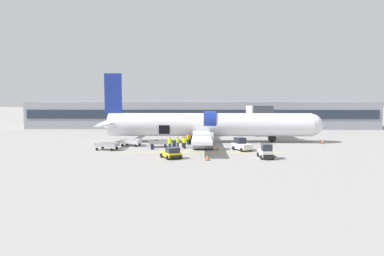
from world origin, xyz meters
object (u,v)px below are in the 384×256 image
Objects in this scene: baggage_tug_rear at (266,152)px; suitcase_on_tarmac_upright at (152,147)px; baggage_cart_queued at (131,143)px; ground_crew_supervisor at (170,143)px; baggage_tug_mid at (171,153)px; baggage_tug_lead at (241,145)px; ground_crew_driver at (178,142)px; suitcase_on_tarmac_spare at (174,144)px; baggage_cart_empty at (108,146)px; ground_crew_loader_b at (183,141)px; airplane at (207,125)px; ground_crew_loader_a at (188,139)px; baggage_cart_loading at (159,143)px; ground_crew_helper at (185,142)px.

baggage_tug_rear is 3.99× the size of suitcase_on_tarmac_upright.
baggage_cart_queued is 7.16m from ground_crew_supervisor.
baggage_tug_mid is 1.01× the size of baggage_tug_rear.
baggage_tug_lead is at bearing 35.83° from baggage_tug_mid.
suitcase_on_tarmac_spare is at bearing 109.99° from ground_crew_driver.
suitcase_on_tarmac_spare is (8.92, 3.98, -0.20)m from baggage_cart_empty.
ground_crew_loader_b is 2.10× the size of suitcase_on_tarmac_upright.
airplane is at bearing 113.87° from baggage_tug_rear.
suitcase_on_tarmac_upright is at bearing -133.18° from ground_crew_loader_a.
suitcase_on_tarmac_upright is (-2.46, 0.19, -0.62)m from ground_crew_supervisor.
ground_crew_driver is at bearing -14.90° from baggage_cart_queued.
suitcase_on_tarmac_spare is at bearing -133.36° from airplane.
suitcase_on_tarmac_spare is (2.21, 0.91, -0.23)m from baggage_cart_loading.
ground_crew_loader_a is 5.84m from ground_crew_supervisor.
baggage_cart_queued is at bearing -156.06° from airplane.
baggage_tug_rear is 15.39m from suitcase_on_tarmac_spare.
ground_crew_supervisor is at bearing -120.97° from airplane.
baggage_tug_rear reaches higher than suitcase_on_tarmac_spare.
baggage_cart_loading reaches higher than suitcase_on_tarmac_upright.
airplane is 7.31m from ground_crew_loader_b.
baggage_tug_mid is 1.89× the size of ground_crew_driver.
ground_crew_loader_a is at bearing 27.76° from baggage_cart_empty.
baggage_tug_mid is at bearing -105.96° from airplane.
airplane is 22.12× the size of ground_crew_driver.
baggage_tug_rear is 12.54m from ground_crew_helper.
baggage_cart_empty is 9.82m from ground_crew_driver.
suitcase_on_tarmac_spare is (0.35, 3.56, -0.65)m from ground_crew_supervisor.
baggage_cart_queued is 5.52× the size of suitcase_on_tarmac_spare.
suitcase_on_tarmac_upright is (6.11, 0.61, -0.17)m from baggage_cart_empty.
baggage_cart_empty is (-9.38, 6.38, -0.08)m from baggage_tug_mid.
baggage_tug_rear is at bearing 1.63° from baggage_tug_mid.
ground_crew_supervisor is at bearing -4.34° from suitcase_on_tarmac_upright.
ground_crew_supervisor is (-0.98, -1.83, 0.08)m from ground_crew_driver.
ground_crew_supervisor is (-5.26, -8.76, -1.80)m from airplane.
baggage_tug_rear is (2.16, -6.20, 0.00)m from baggage_tug_lead.
baggage_tug_mid is 12.24m from ground_crew_loader_a.
baggage_cart_loading is 0.97× the size of baggage_cart_queued.
baggage_cart_queued is 6.45m from suitcase_on_tarmac_spare.
baggage_cart_queued is 5.07m from suitcase_on_tarmac_upright.
baggage_cart_empty is 6.14m from suitcase_on_tarmac_upright.
ground_crew_loader_a reaches higher than ground_crew_loader_b.
airplane is 11.82× the size of baggage_tug_rear.
baggage_tug_rear is 16.60m from baggage_cart_loading.
baggage_cart_queued is at bearing 135.91° from suitcase_on_tarmac_upright.
baggage_tug_lead is at bearing -9.97° from ground_crew_helper.
ground_crew_helper is at bearing 8.18° from baggage_cart_empty.
ground_crew_loader_b is 4.85m from suitcase_on_tarmac_upright.
ground_crew_helper is (1.20, 7.90, 0.34)m from baggage_tug_mid.
baggage_cart_queued is (-18.10, 10.19, -0.23)m from baggage_tug_rear.
ground_crew_loader_a is 2.75m from ground_crew_loader_b.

